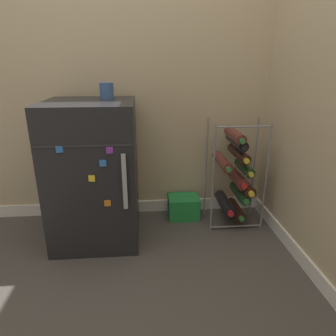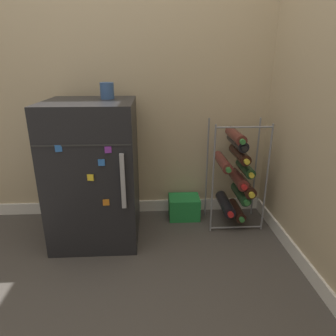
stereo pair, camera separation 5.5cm
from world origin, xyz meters
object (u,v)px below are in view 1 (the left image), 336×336
Objects in this scene: soda_box at (183,207)px; wine_rack at (236,174)px; mini_fridge at (94,173)px; fridge_top_cup at (107,91)px.

wine_rack is at bearing -15.50° from soda_box.
soda_box is (-0.35, 0.10, -0.29)m from wine_rack.
mini_fridge is at bearing -173.89° from wine_rack.
mini_fridge is 1.20× the size of wine_rack.
wine_rack is 7.65× the size of fridge_top_cup.
fridge_top_cup is (-0.51, -0.11, 0.87)m from soda_box.
mini_fridge is 0.52m from fridge_top_cup.
mini_fridge reaches higher than wine_rack.
fridge_top_cup is at bearing -167.42° from soda_box.
fridge_top_cup reaches higher than wine_rack.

